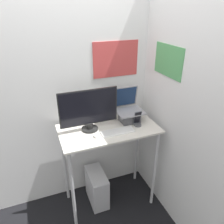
# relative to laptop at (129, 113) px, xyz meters

# --- Properties ---
(ground_plane) EXTENTS (12.00, 12.00, 0.00)m
(ground_plane) POSITION_rel_laptop_xyz_m (-0.26, -0.35, -1.13)
(ground_plane) COLOR black
(wall_back) EXTENTS (6.00, 0.06, 2.60)m
(wall_back) POSITION_rel_laptop_xyz_m (-0.26, 0.28, 0.17)
(wall_back) COLOR silver
(wall_back) RESTS_ON ground_plane
(wall_side_right) EXTENTS (0.06, 6.00, 2.60)m
(wall_side_right) POSITION_rel_laptop_xyz_m (0.33, -0.35, 0.17)
(wall_side_right) COLOR silver
(wall_side_right) RESTS_ON ground_plane
(desk) EXTENTS (1.02, 0.54, 1.03)m
(desk) POSITION_rel_laptop_xyz_m (-0.26, -0.08, -0.26)
(desk) COLOR beige
(desk) RESTS_ON ground_plane
(laptop) EXTENTS (0.29, 0.28, 0.36)m
(laptop) POSITION_rel_laptop_xyz_m (0.00, 0.00, 0.00)
(laptop) COLOR #4C4C51
(laptop) RESTS_ON desk
(monitor) EXTENTS (0.59, 0.17, 0.43)m
(monitor) POSITION_rel_laptop_xyz_m (-0.45, -0.04, 0.12)
(monitor) COLOR black
(monitor) RESTS_ON desk
(keyboard) EXTENTS (0.34, 0.12, 0.02)m
(keyboard) POSITION_rel_laptop_xyz_m (-0.21, -0.19, -0.09)
(keyboard) COLOR white
(keyboard) RESTS_ON desk
(mouse) EXTENTS (0.04, 0.06, 0.03)m
(mouse) POSITION_rel_laptop_xyz_m (-0.44, -0.19, -0.08)
(mouse) COLOR white
(mouse) RESTS_ON desk
(cell_phone) EXTENTS (0.08, 0.08, 0.16)m
(cell_phone) POSITION_rel_laptop_xyz_m (0.04, -0.13, -0.04)
(cell_phone) COLOR #4C4C51
(cell_phone) RESTS_ON desk
(computer_tower) EXTENTS (0.19, 0.39, 0.42)m
(computer_tower) POSITION_rel_laptop_xyz_m (-0.40, -0.03, -0.92)
(computer_tower) COLOR silver
(computer_tower) RESTS_ON ground_plane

